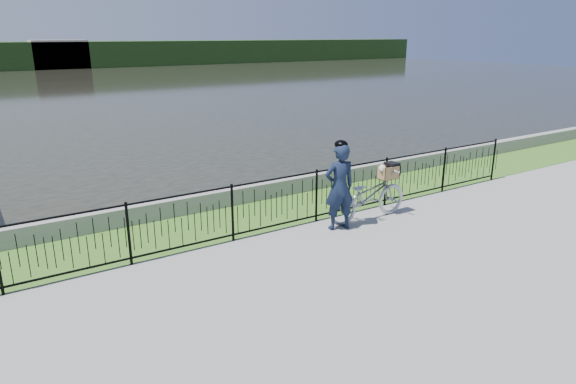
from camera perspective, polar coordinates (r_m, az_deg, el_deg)
ground at (r=9.38m, az=3.94°, el=-7.26°), size 120.00×120.00×0.00m
grass_strip at (r=11.40m, az=-3.91°, el=-2.70°), size 60.00×2.00×0.01m
water at (r=40.31m, az=-25.91°, el=9.98°), size 120.00×120.00×0.00m
quay_wall at (r=12.18m, az=-6.23°, el=-0.48°), size 60.00×0.30×0.40m
fence at (r=10.40m, az=-1.28°, el=-1.32°), size 14.00×0.06×1.15m
far_building_right at (r=66.28m, az=-24.04°, el=13.79°), size 6.00×3.00×3.20m
bicycle_rig at (r=11.17m, az=8.88°, el=-0.35°), size 2.05×0.72×1.20m
cyclist at (r=10.45m, az=5.74°, el=0.65°), size 0.72×0.54×1.86m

